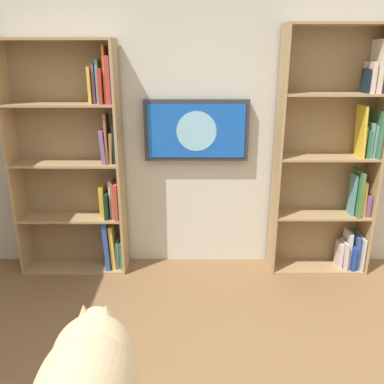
# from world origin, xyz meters

# --- Properties ---
(wall_back) EXTENTS (4.52, 0.06, 2.70)m
(wall_back) POSITION_xyz_m (0.00, -2.23, 1.35)
(wall_back) COLOR beige
(wall_back) RESTS_ON ground
(bookshelf_left) EXTENTS (0.86, 0.28, 2.11)m
(bookshelf_left) POSITION_xyz_m (-1.20, -2.07, 1.02)
(bookshelf_left) COLOR tan
(bookshelf_left) RESTS_ON ground
(bookshelf_right) EXTENTS (0.93, 0.28, 2.00)m
(bookshelf_right) POSITION_xyz_m (1.00, -2.07, 0.99)
(bookshelf_right) COLOR tan
(bookshelf_right) RESTS_ON ground
(wall_mounted_tv) EXTENTS (0.89, 0.07, 0.53)m
(wall_mounted_tv) POSITION_xyz_m (-0.00, -2.15, 1.26)
(wall_mounted_tv) COLOR #333338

